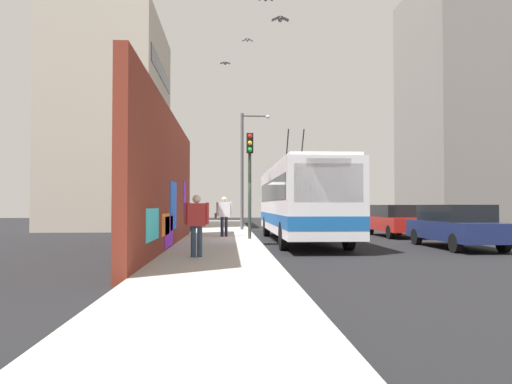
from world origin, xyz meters
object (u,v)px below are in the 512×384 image
parked_car_navy (456,225)px  pedestrian_midblock (224,213)px  parked_car_red (394,220)px  city_bus (300,200)px  traffic_light (250,168)px  street_lamp (245,163)px  pedestrian_near_wall (197,220)px

parked_car_navy → pedestrian_midblock: bearing=61.3°
parked_car_red → city_bus: bearing=120.9°
traffic_light → parked_car_red: bearing=-66.3°
parked_car_red → street_lamp: bearing=57.5°
pedestrian_midblock → pedestrian_near_wall: bearing=175.4°
pedestrian_midblock → street_lamp: street_lamp is taller
parked_car_navy → parked_car_red: size_ratio=1.04×
parked_car_red → traffic_light: 8.35m
pedestrian_midblock → traffic_light: (-1.49, -1.10, 1.92)m
parked_car_red → traffic_light: bearing=113.7°
traffic_light → pedestrian_near_wall: bearing=165.6°
parked_car_navy → traffic_light: (3.13, 7.35, 2.30)m
parked_car_navy → parked_car_red: same height
city_bus → street_lamp: street_lamp is taller
parked_car_red → pedestrian_midblock: (-1.73, 8.45, 0.38)m
pedestrian_near_wall → street_lamp: (14.75, -1.86, 2.91)m
pedestrian_near_wall → pedestrian_midblock: bearing=-4.6°
city_bus → pedestrian_near_wall: city_bus is taller
pedestrian_midblock → parked_car_navy: bearing=-118.7°
traffic_light → street_lamp: bearing=-0.7°
city_bus → parked_car_navy: (-3.25, -5.20, -0.96)m
parked_car_red → pedestrian_near_wall: bearing=138.0°
parked_car_red → traffic_light: (-3.22, 7.35, 2.31)m
parked_car_navy → pedestrian_midblock: pedestrian_midblock is taller
pedestrian_midblock → street_lamp: bearing=-10.6°
city_bus → traffic_light: city_bus is taller
parked_car_red → pedestrian_near_wall: pedestrian_near_wall is taller
city_bus → street_lamp: bearing=14.9°
pedestrian_near_wall → traffic_light: size_ratio=0.38×
city_bus → pedestrian_near_wall: 8.07m
pedestrian_midblock → city_bus: bearing=-113.0°
pedestrian_midblock → street_lamp: (6.36, -1.19, 2.84)m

